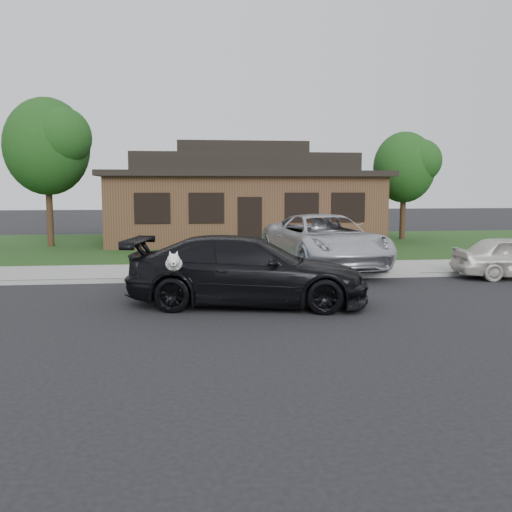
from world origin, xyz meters
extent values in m
plane|color=black|center=(0.00, 0.00, 0.00)|extent=(120.00, 120.00, 0.00)
cube|color=gray|center=(0.00, 5.00, 0.06)|extent=(60.00, 3.00, 0.12)
cube|color=gray|center=(0.00, 3.50, 0.06)|extent=(60.00, 0.12, 0.12)
cube|color=#193814|center=(0.00, 13.00, 0.07)|extent=(60.00, 13.00, 0.13)
cube|color=gray|center=(6.00, 10.00, 0.07)|extent=(4.50, 13.00, 0.14)
imported|color=black|center=(2.74, 0.07, 0.78)|extent=(5.70, 3.14, 1.57)
ellipsoid|color=white|center=(1.11, -0.93, 1.09)|extent=(0.34, 0.40, 0.30)
sphere|color=white|center=(1.11, -1.16, 1.19)|extent=(0.26, 0.26, 0.26)
cube|color=white|center=(1.11, -1.28, 1.15)|extent=(0.09, 0.12, 0.08)
sphere|color=black|center=(1.11, -1.34, 1.15)|extent=(0.04, 0.04, 0.04)
cone|color=white|center=(1.05, -1.11, 1.33)|extent=(0.11, 0.11, 0.14)
cone|color=white|center=(1.18, -1.11, 1.33)|extent=(0.11, 0.11, 0.14)
imported|color=silver|center=(5.78, 5.26, 0.97)|extent=(3.54, 6.30, 1.66)
cube|color=navy|center=(3.28, 3.84, 0.58)|extent=(0.72, 0.72, 0.92)
cube|color=#062150|center=(3.28, 3.84, 1.09)|extent=(0.79, 0.79, 0.10)
cylinder|color=black|center=(3.08, 3.56, 0.19)|extent=(0.10, 0.15, 0.14)
cylinder|color=black|center=(3.49, 3.56, 0.19)|extent=(0.10, 0.15, 0.14)
cube|color=#422B1C|center=(4.00, 15.00, 1.63)|extent=(12.00, 8.00, 3.00)
cube|color=black|center=(4.00, 15.00, 3.25)|extent=(12.60, 8.60, 0.25)
cube|color=black|center=(4.00, 15.00, 3.78)|extent=(10.00, 6.50, 0.80)
cube|color=black|center=(4.00, 15.00, 4.48)|extent=(6.00, 3.50, 0.60)
cube|color=black|center=(4.00, 10.97, 1.23)|extent=(1.00, 0.06, 2.10)
cube|color=black|center=(0.00, 10.97, 1.83)|extent=(1.30, 0.05, 1.10)
cube|color=black|center=(2.20, 10.97, 1.83)|extent=(1.30, 0.05, 1.10)
cube|color=black|center=(6.20, 10.97, 1.83)|extent=(1.30, 0.05, 1.10)
cube|color=black|center=(8.20, 10.97, 1.83)|extent=(1.30, 0.05, 1.10)
cylinder|color=#332114|center=(-4.50, 13.00, 1.37)|extent=(0.28, 0.28, 2.48)
ellipsoid|color=#143811|center=(-4.50, 13.00, 4.41)|extent=(3.60, 3.60, 4.14)
sphere|color=#26591E|center=(-3.78, 12.46, 4.77)|extent=(2.52, 2.52, 2.52)
cylinder|color=#332114|center=(12.00, 14.50, 1.14)|extent=(0.28, 0.28, 2.03)
ellipsoid|color=#143811|center=(12.00, 14.50, 3.65)|extent=(3.00, 3.00, 3.45)
sphere|color=#26591E|center=(12.60, 14.05, 3.95)|extent=(2.10, 2.10, 2.10)
camera|label=1|loc=(1.38, -12.61, 2.63)|focal=40.00mm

